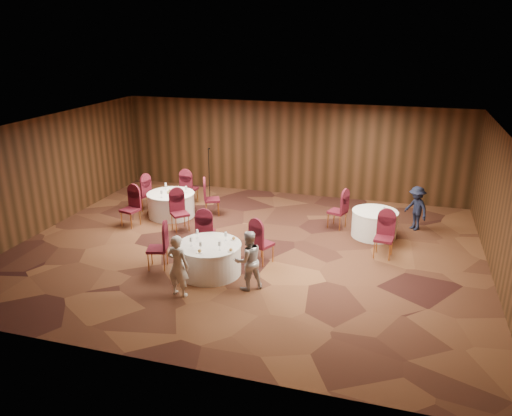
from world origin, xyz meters
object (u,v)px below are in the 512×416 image
(woman_b, at_px, (248,260))
(man_c, at_px, (416,208))
(mic_stand, at_px, (209,184))
(table_right, at_px, (374,223))
(table_main, at_px, (210,258))
(table_left, at_px, (171,204))
(woman_a, at_px, (178,266))

(woman_b, distance_m, man_c, 5.93)
(mic_stand, bearing_deg, table_right, -18.06)
(table_main, distance_m, table_right, 4.95)
(table_left, distance_m, man_c, 7.31)
(table_left, distance_m, mic_stand, 2.04)
(table_right, bearing_deg, table_main, -136.20)
(mic_stand, bearing_deg, woman_b, -61.01)
(woman_a, xyz_separation_m, man_c, (4.92, 5.45, -0.06))
(table_main, distance_m, table_left, 4.18)
(table_right, relative_size, woman_b, 0.92)
(mic_stand, relative_size, man_c, 1.35)
(table_main, bearing_deg, woman_a, -102.05)
(woman_a, bearing_deg, woman_b, -143.03)
(woman_a, bearing_deg, man_c, -123.00)
(mic_stand, distance_m, woman_a, 6.70)
(table_main, bearing_deg, table_right, 43.80)
(table_right, bearing_deg, table_left, -178.78)
(table_left, height_order, woman_b, woman_b)
(woman_b, bearing_deg, table_main, -62.32)
(table_left, xyz_separation_m, woman_b, (3.67, -3.75, 0.31))
(table_main, relative_size, table_right, 1.20)
(table_left, height_order, table_right, same)
(table_main, bearing_deg, mic_stand, 111.54)
(man_c, bearing_deg, mic_stand, -139.33)
(man_c, bearing_deg, table_main, -88.48)
(woman_a, bearing_deg, mic_stand, -65.09)
(table_main, xyz_separation_m, table_left, (-2.57, 3.29, -0.00))
(table_right, height_order, woman_a, woman_a)
(table_main, bearing_deg, woman_b, -22.86)
(woman_a, relative_size, woman_b, 1.02)
(table_left, bearing_deg, table_main, -52.03)
(table_main, height_order, man_c, man_c)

